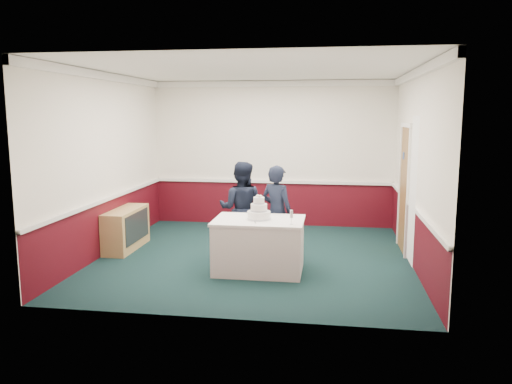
# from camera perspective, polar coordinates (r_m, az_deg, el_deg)

# --- Properties ---
(ground) EXTENTS (5.00, 5.00, 0.00)m
(ground) POSITION_cam_1_polar(r_m,az_deg,el_deg) (8.24, -0.22, -7.46)
(ground) COLOR #132B2E
(ground) RESTS_ON ground
(room_shell) EXTENTS (5.00, 5.00, 3.00)m
(room_shell) POSITION_cam_1_polar(r_m,az_deg,el_deg) (8.50, 0.93, 6.51)
(room_shell) COLOR white
(room_shell) RESTS_ON ground
(sideboard) EXTENTS (0.41, 1.20, 0.70)m
(sideboard) POSITION_cam_1_polar(r_m,az_deg,el_deg) (8.95, -14.61, -4.10)
(sideboard) COLOR tan
(sideboard) RESTS_ON ground
(cake_table) EXTENTS (1.32, 0.92, 0.79)m
(cake_table) POSITION_cam_1_polar(r_m,az_deg,el_deg) (7.44, 0.33, -6.07)
(cake_table) COLOR white
(cake_table) RESTS_ON ground
(wedding_cake) EXTENTS (0.35, 0.35, 0.36)m
(wedding_cake) POSITION_cam_1_polar(r_m,az_deg,el_deg) (7.32, 0.33, -2.29)
(wedding_cake) COLOR white
(wedding_cake) RESTS_ON cake_table
(cake_knife) EXTENTS (0.07, 0.22, 0.00)m
(cake_knife) POSITION_cam_1_polar(r_m,az_deg,el_deg) (7.16, -0.13, -3.44)
(cake_knife) COLOR silver
(cake_knife) RESTS_ON cake_table
(champagne_flute) EXTENTS (0.05, 0.05, 0.21)m
(champagne_flute) POSITION_cam_1_polar(r_m,az_deg,el_deg) (6.99, 4.07, -2.62)
(champagne_flute) COLOR silver
(champagne_flute) RESTS_ON cake_table
(person_man) EXTENTS (0.77, 0.61, 1.56)m
(person_man) POSITION_cam_1_polar(r_m,az_deg,el_deg) (8.22, -1.70, -1.91)
(person_man) COLOR black
(person_man) RESTS_ON ground
(person_woman) EXTENTS (0.66, 0.58, 1.53)m
(person_woman) POSITION_cam_1_polar(r_m,az_deg,el_deg) (7.97, 2.39, -2.37)
(person_woman) COLOR black
(person_woman) RESTS_ON ground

